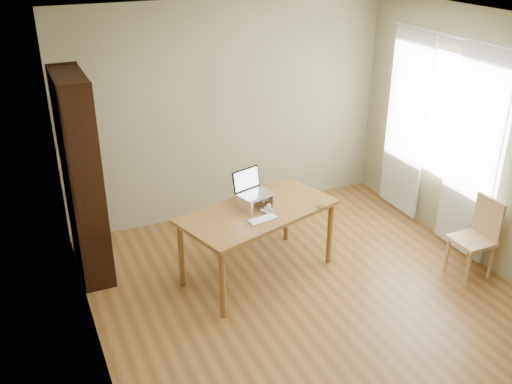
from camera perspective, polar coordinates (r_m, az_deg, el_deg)
name	(u,v)px	position (r m, az deg, el deg)	size (l,w,h in m)	color
room	(326,182)	(4.98, 7.04, 1.05)	(4.04, 4.54, 2.64)	brown
bookshelf	(83,178)	(5.89, -16.95, 1.38)	(0.30, 0.90, 2.10)	black
curtains	(437,137)	(6.68, 17.66, 5.23)	(0.03, 1.90, 2.25)	white
desk	(258,217)	(5.70, 0.22, -2.54)	(1.72, 1.21, 0.75)	brown
laptop_stand	(255,199)	(5.69, -0.11, -0.71)	(0.32, 0.25, 0.13)	silver
laptop	(253,187)	(5.70, -0.35, 0.51)	(0.38, 0.36, 0.23)	silver
keyboard	(263,219)	(5.47, 0.68, -2.76)	(0.31, 0.17, 0.02)	silver
coaster	(321,207)	(5.75, 6.50, -1.48)	(0.09, 0.09, 0.01)	brown
cat	(253,199)	(5.72, -0.28, -0.73)	(0.25, 0.49, 0.16)	#4B423B
chair	(478,235)	(6.24, 21.29, -4.03)	(0.38, 0.38, 0.85)	tan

